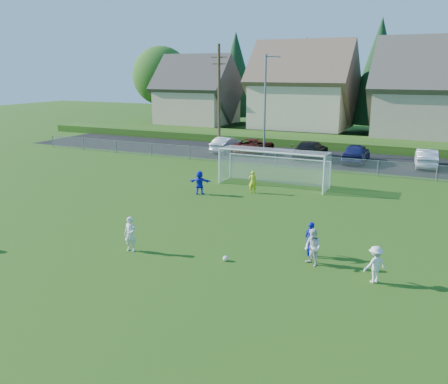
{
  "coord_description": "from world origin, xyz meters",
  "views": [
    {
      "loc": [
        10.39,
        -13.97,
        7.69
      ],
      "look_at": [
        0.0,
        8.0,
        1.4
      ],
      "focal_mm": 38.0,
      "sensor_mm": 36.0,
      "label": 1
    }
  ],
  "objects_px": {
    "player_white_c": "(375,264)",
    "car_f": "(426,158)",
    "car_d": "(310,150)",
    "soccer_ball": "(225,258)",
    "car_e": "(356,153)",
    "car_b": "(227,144)",
    "car_c": "(254,146)",
    "player_blue_b": "(200,182)",
    "goalkeeper": "(253,182)",
    "player_white_a": "(130,234)",
    "player_white_b": "(313,247)",
    "soccer_goal": "(275,162)",
    "player_blue_a": "(311,239)"
  },
  "relations": [
    {
      "from": "car_b",
      "to": "car_d",
      "type": "distance_m",
      "value": 8.22
    },
    {
      "from": "player_white_c",
      "to": "car_d",
      "type": "height_order",
      "value": "car_d"
    },
    {
      "from": "car_b",
      "to": "soccer_goal",
      "type": "xyz_separation_m",
      "value": [
        8.71,
        -10.98,
        0.91
      ]
    },
    {
      "from": "player_white_b",
      "to": "car_f",
      "type": "bearing_deg",
      "value": 117.34
    },
    {
      "from": "soccer_ball",
      "to": "car_f",
      "type": "relative_size",
      "value": 0.05
    },
    {
      "from": "soccer_ball",
      "to": "car_f",
      "type": "height_order",
      "value": "car_f"
    },
    {
      "from": "goalkeeper",
      "to": "car_d",
      "type": "xyz_separation_m",
      "value": [
        0.08,
        13.55,
        0.07
      ]
    },
    {
      "from": "car_c",
      "to": "car_d",
      "type": "relative_size",
      "value": 0.95
    },
    {
      "from": "goalkeeper",
      "to": "car_e",
      "type": "height_order",
      "value": "car_e"
    },
    {
      "from": "player_blue_b",
      "to": "car_b",
      "type": "xyz_separation_m",
      "value": [
        -5.23,
        15.28,
        -0.04
      ]
    },
    {
      "from": "car_c",
      "to": "car_d",
      "type": "distance_m",
      "value": 5.54
    },
    {
      "from": "car_b",
      "to": "player_white_b",
      "type": "bearing_deg",
      "value": 124.3
    },
    {
      "from": "car_c",
      "to": "player_blue_b",
      "type": "bearing_deg",
      "value": 105.35
    },
    {
      "from": "car_b",
      "to": "car_f",
      "type": "bearing_deg",
      "value": -177.22
    },
    {
      "from": "player_blue_a",
      "to": "car_f",
      "type": "bearing_deg",
      "value": -49.09
    },
    {
      "from": "car_c",
      "to": "soccer_goal",
      "type": "relative_size",
      "value": 0.69
    },
    {
      "from": "player_white_b",
      "to": "car_e",
      "type": "xyz_separation_m",
      "value": [
        -2.43,
        23.07,
        0.06
      ]
    },
    {
      "from": "car_d",
      "to": "soccer_ball",
      "type": "bearing_deg",
      "value": 97.01
    },
    {
      "from": "player_white_a",
      "to": "goalkeeper",
      "type": "height_order",
      "value": "player_white_a"
    },
    {
      "from": "player_blue_b",
      "to": "goalkeeper",
      "type": "height_order",
      "value": "player_blue_b"
    },
    {
      "from": "car_e",
      "to": "car_f",
      "type": "height_order",
      "value": "car_e"
    },
    {
      "from": "soccer_ball",
      "to": "player_white_a",
      "type": "bearing_deg",
      "value": -169.71
    },
    {
      "from": "car_b",
      "to": "car_c",
      "type": "xyz_separation_m",
      "value": [
        2.69,
        0.34,
        -0.0
      ]
    },
    {
      "from": "car_b",
      "to": "goalkeeper",
      "type": "bearing_deg",
      "value": 123.14
    },
    {
      "from": "player_white_c",
      "to": "player_blue_b",
      "type": "distance_m",
      "value": 14.75
    },
    {
      "from": "player_blue_a",
      "to": "car_f",
      "type": "xyz_separation_m",
      "value": [
        3.38,
        22.66,
        -0.01
      ]
    },
    {
      "from": "soccer_ball",
      "to": "goalkeeper",
      "type": "relative_size",
      "value": 0.15
    },
    {
      "from": "goalkeeper",
      "to": "car_b",
      "type": "xyz_separation_m",
      "value": [
        -8.15,
        13.53,
        -0.0
      ]
    },
    {
      "from": "player_white_a",
      "to": "car_d",
      "type": "relative_size",
      "value": 0.28
    },
    {
      "from": "player_white_c",
      "to": "car_b",
      "type": "relative_size",
      "value": 0.33
    },
    {
      "from": "player_blue_b",
      "to": "car_c",
      "type": "xyz_separation_m",
      "value": [
        -2.54,
        15.61,
        -0.04
      ]
    },
    {
      "from": "goalkeeper",
      "to": "car_b",
      "type": "bearing_deg",
      "value": -72.44
    },
    {
      "from": "soccer_ball",
      "to": "car_e",
      "type": "height_order",
      "value": "car_e"
    },
    {
      "from": "player_white_c",
      "to": "car_f",
      "type": "xyz_separation_m",
      "value": [
        0.55,
        24.11,
        0.03
      ]
    },
    {
      "from": "car_c",
      "to": "soccer_goal",
      "type": "bearing_deg",
      "value": 124.13
    },
    {
      "from": "soccer_ball",
      "to": "player_blue_b",
      "type": "distance_m",
      "value": 11.02
    },
    {
      "from": "player_white_a",
      "to": "player_white_b",
      "type": "bearing_deg",
      "value": 10.1
    },
    {
      "from": "player_white_b",
      "to": "car_f",
      "type": "relative_size",
      "value": 0.34
    },
    {
      "from": "soccer_goal",
      "to": "player_blue_b",
      "type": "bearing_deg",
      "value": -129.03
    },
    {
      "from": "player_white_b",
      "to": "player_blue_b",
      "type": "bearing_deg",
      "value": 174.39
    },
    {
      "from": "car_d",
      "to": "car_f",
      "type": "distance_m",
      "value": 9.53
    },
    {
      "from": "player_blue_a",
      "to": "player_blue_b",
      "type": "relative_size",
      "value": 1.0
    },
    {
      "from": "player_white_c",
      "to": "goalkeeper",
      "type": "relative_size",
      "value": 0.99
    },
    {
      "from": "player_white_a",
      "to": "car_e",
      "type": "xyz_separation_m",
      "value": [
        5.13,
        24.95,
        0.05
      ]
    },
    {
      "from": "car_f",
      "to": "car_e",
      "type": "bearing_deg",
      "value": -0.7
    },
    {
      "from": "car_e",
      "to": "player_blue_a",
      "type": "bearing_deg",
      "value": 93.95
    },
    {
      "from": "soccer_ball",
      "to": "car_f",
      "type": "distance_m",
      "value": 25.48
    },
    {
      "from": "player_white_a",
      "to": "player_blue_b",
      "type": "xyz_separation_m",
      "value": [
        -1.9,
        9.92,
        -0.01
      ]
    },
    {
      "from": "player_blue_a",
      "to": "soccer_goal",
      "type": "height_order",
      "value": "soccer_goal"
    },
    {
      "from": "car_d",
      "to": "car_f",
      "type": "relative_size",
      "value": 1.2
    }
  ]
}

